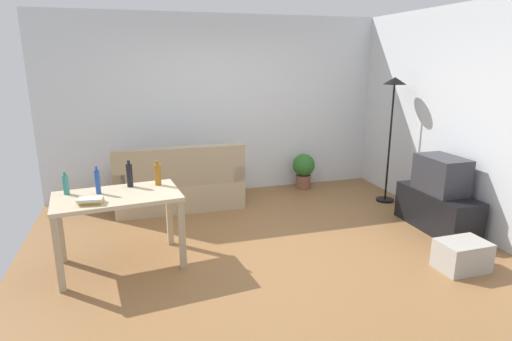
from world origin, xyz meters
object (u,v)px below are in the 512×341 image
Objects in this scene: storage_box at (462,255)px; bottle_dark at (130,175)px; torchiere_lamp at (393,106)px; tv_stand at (437,210)px; tv at (442,175)px; bottle_tall at (66,184)px; bottle_blue at (98,182)px; potted_plant at (304,169)px; desk at (118,205)px; book_stack at (91,201)px; bottle_amber at (158,174)px; couch at (179,186)px.

bottle_dark is (-3.14, 1.30, 0.74)m from storage_box.
storage_box is at bearing -102.78° from torchiere_lamp.
tv_stand is 1.61m from torchiere_lamp.
bottle_tall reaches higher than tv.
bottle_dark is at bearing 27.02° from bottle_blue.
desk is at bearing -145.52° from potted_plant.
bottle_blue is at bearing 87.12° from tv.
storage_box is (-0.47, -0.95, -0.09)m from tv_stand.
potted_plant is 3.03m from storage_box.
bottle_blue is 0.31m from book_stack.
bottle_blue is at bearing 87.12° from tv_stand.
bottle_blue is (-3.91, 0.20, 0.18)m from tv.
bottle_amber is (-2.39, -1.71, 0.55)m from potted_plant.
bottle_dark is (-3.61, -0.75, -0.53)m from torchiere_lamp.
book_stack is at bearing 91.41° from tv_stand.
storage_box is at bearing 153.75° from tv.
storage_box is (0.46, -2.99, -0.18)m from potted_plant.
bottle_amber is (0.89, 0.06, 0.02)m from bottle_tall.
bottle_tall is 0.89m from bottle_amber.
tv is 2.59× the size of bottle_tall.
bottle_amber reaches higher than tv_stand.
storage_box is at bearing -13.76° from book_stack.
book_stack is at bearing 61.50° from couch.
tv_stand is at bearing 90.00° from tv.
bottle_dark reaches higher than tv.
bottle_blue reaches higher than couch.
bottle_dark is (0.60, 0.09, 0.02)m from bottle_tall.
bottle_dark reaches higher than tv_stand.
desk is 0.33m from book_stack.
book_stack reaches higher than storage_box.
bottle_dark is at bearing 54.93° from desk.
bottle_amber reaches higher than book_stack.
storage_box is 2.04× the size of book_stack.
desk is at bearing -165.13° from torchiere_lamp.
bottle_blue is at bearing 58.37° from couch.
torchiere_lamp reaches higher than book_stack.
book_stack reaches higher than desk.
torchiere_lamp reaches higher than couch.
storage_box is 4.00m from bottle_tall.
bottle_tall is 0.61m from bottle_dark.
desk is 4.83× the size of bottle_amber.
desk is 5.39× the size of book_stack.
potted_plant is at bearing 27.91° from desk.
torchiere_lamp is 7.67× the size of book_stack.
tv is 3.35m from bottle_amber.
torchiere_lamp is 4.33m from bottle_tall.
torchiere_lamp is 7.81× the size of bottle_tall.
bottle_blue is at bearing -167.34° from bottle_amber.
bottle_dark is at bearing 51.97° from book_stack.
bottle_blue is at bearing 146.98° from desk.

